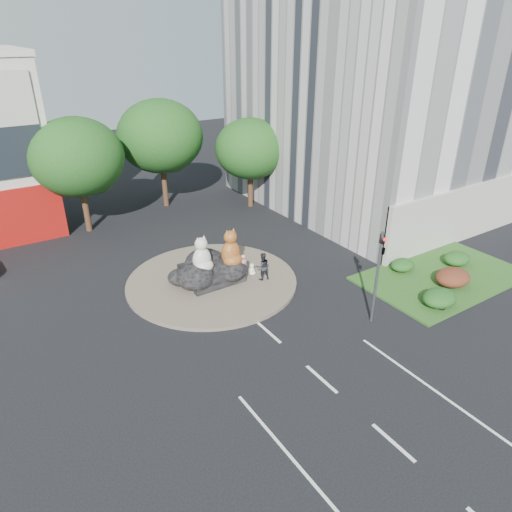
% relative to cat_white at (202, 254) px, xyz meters
% --- Properties ---
extents(ground, '(120.00, 120.00, 0.00)m').
position_rel_cat_white_xyz_m(ground, '(0.67, -9.78, -2.17)').
color(ground, black).
rests_on(ground, ground).
extents(roundabout_island, '(10.00, 10.00, 0.20)m').
position_rel_cat_white_xyz_m(roundabout_island, '(0.67, 0.22, -2.07)').
color(roundabout_island, brown).
rests_on(roundabout_island, ground).
extents(rock_plinth, '(3.20, 2.60, 0.90)m').
position_rel_cat_white_xyz_m(rock_plinth, '(0.67, 0.22, -1.52)').
color(rock_plinth, black).
rests_on(rock_plinth, roundabout_island).
extents(grass_verge, '(10.00, 6.00, 0.12)m').
position_rel_cat_white_xyz_m(grass_verge, '(12.67, -6.78, -2.11)').
color(grass_verge, '#244316').
rests_on(grass_verge, ground).
extents(tree_left, '(6.46, 6.46, 8.27)m').
position_rel_cat_white_xyz_m(tree_left, '(-3.26, 12.28, 3.08)').
color(tree_left, '#382314').
rests_on(tree_left, ground).
extents(tree_mid, '(6.84, 6.84, 8.76)m').
position_rel_cat_white_xyz_m(tree_mid, '(3.74, 14.28, 3.39)').
color(tree_mid, '#382314').
rests_on(tree_mid, ground).
extents(tree_right, '(5.70, 5.70, 7.30)m').
position_rel_cat_white_xyz_m(tree_right, '(9.74, 10.28, 2.46)').
color(tree_right, '#382314').
rests_on(tree_right, ground).
extents(hedge_near_green, '(2.00, 1.60, 0.90)m').
position_rel_cat_white_xyz_m(hedge_near_green, '(9.67, -8.78, -1.60)').
color(hedge_near_green, '#193E13').
rests_on(hedge_near_green, grass_verge).
extents(hedge_red, '(2.20, 1.76, 0.99)m').
position_rel_cat_white_xyz_m(hedge_red, '(12.17, -7.78, -1.55)').
color(hedge_red, '#4E2214').
rests_on(hedge_red, grass_verge).
extents(hedge_mid_green, '(1.80, 1.44, 0.81)m').
position_rel_cat_white_xyz_m(hedge_mid_green, '(14.67, -6.28, -1.64)').
color(hedge_mid_green, '#193E13').
rests_on(hedge_mid_green, grass_verge).
extents(hedge_back_green, '(1.60, 1.28, 0.72)m').
position_rel_cat_white_xyz_m(hedge_back_green, '(11.17, -4.98, -1.69)').
color(hedge_back_green, '#193E13').
rests_on(hedge_back_green, grass_verge).
extents(traffic_light, '(0.44, 1.24, 5.00)m').
position_rel_cat_white_xyz_m(traffic_light, '(5.77, -7.78, 1.46)').
color(traffic_light, '#595B60').
rests_on(traffic_light, ground).
extents(street_lamp, '(2.34, 0.22, 8.06)m').
position_rel_cat_white_xyz_m(street_lamp, '(13.49, -1.78, 2.39)').
color(street_lamp, '#595B60').
rests_on(street_lamp, ground).
extents(cat_white, '(1.42, 1.28, 2.13)m').
position_rel_cat_white_xyz_m(cat_white, '(0.00, 0.00, 0.00)').
color(cat_white, beige).
rests_on(cat_white, rock_plinth).
extents(cat_tabby, '(1.44, 1.27, 2.26)m').
position_rel_cat_white_xyz_m(cat_tabby, '(1.74, -0.25, 0.06)').
color(cat_tabby, '#B17325').
rests_on(cat_tabby, rock_plinth).
extents(kitten_calico, '(0.76, 0.76, 0.96)m').
position_rel_cat_white_xyz_m(kitten_calico, '(-0.83, -0.45, -1.49)').
color(kitten_calico, beige).
rests_on(kitten_calico, roundabout_island).
extents(kitten_white, '(0.54, 0.50, 0.77)m').
position_rel_cat_white_xyz_m(kitten_white, '(2.99, -0.55, -1.58)').
color(kitten_white, silver).
rests_on(kitten_white, roundabout_island).
extents(pedestrian_pink, '(0.59, 0.39, 1.58)m').
position_rel_cat_white_xyz_m(pedestrian_pink, '(2.30, -0.68, -1.18)').
color(pedestrian_pink, '#C27D85').
rests_on(pedestrian_pink, roundabout_island).
extents(pedestrian_dark, '(0.93, 0.79, 1.69)m').
position_rel_cat_white_xyz_m(pedestrian_dark, '(3.20, -1.36, -1.12)').
color(pedestrian_dark, black).
rests_on(pedestrian_dark, roundabout_island).
extents(litter_bin, '(0.64, 0.64, 0.67)m').
position_rel_cat_white_xyz_m(litter_bin, '(9.54, -9.04, -1.71)').
color(litter_bin, black).
rests_on(litter_bin, grass_verge).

